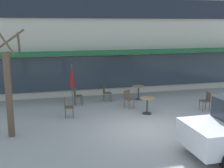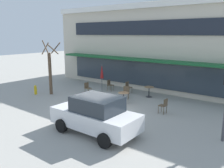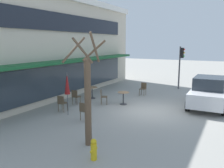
# 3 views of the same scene
# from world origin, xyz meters

# --- Properties ---
(ground_plane) EXTENTS (80.00, 80.00, 0.00)m
(ground_plane) POSITION_xyz_m (0.00, 0.00, 0.00)
(ground_plane) COLOR #9E9B93
(building_facade) EXTENTS (19.52, 9.10, 6.88)m
(building_facade) POSITION_xyz_m (0.00, 9.96, 3.44)
(building_facade) COLOR beige
(building_facade) RESTS_ON ground
(cafe_table_near_wall) EXTENTS (0.70, 0.70, 0.76)m
(cafe_table_near_wall) POSITION_xyz_m (1.11, 4.48, 0.52)
(cafe_table_near_wall) COLOR #333338
(cafe_table_near_wall) RESTS_ON ground
(cafe_table_streetside) EXTENTS (0.70, 0.70, 0.76)m
(cafe_table_streetside) POSITION_xyz_m (0.65, 1.96, 0.52)
(cafe_table_streetside) COLOR #333338
(cafe_table_streetside) RESTS_ON ground
(patio_umbrella_green_folded) EXTENTS (0.28, 0.28, 2.20)m
(patio_umbrella_green_folded) POSITION_xyz_m (-2.61, 3.59, 1.63)
(patio_umbrella_green_folded) COLOR #4C4C51
(patio_umbrella_green_folded) RESTS_ON ground
(cafe_chair_0) EXTENTS (0.44, 0.44, 0.89)m
(cafe_chair_0) POSITION_xyz_m (-2.98, 2.32, 0.53)
(cafe_chair_0) COLOR brown
(cafe_chair_0) RESTS_ON ground
(cafe_chair_1) EXTENTS (0.42, 0.42, 0.89)m
(cafe_chair_1) POSITION_xyz_m (3.60, 1.79, 0.53)
(cafe_chair_1) COLOR brown
(cafe_chair_1) RESTS_ON ground
(cafe_chair_2) EXTENTS (0.40, 0.40, 0.89)m
(cafe_chair_2) POSITION_xyz_m (-0.73, 4.49, 0.53)
(cafe_chair_2) COLOR brown
(cafe_chair_2) RESTS_ON ground
(cafe_chair_3) EXTENTS (0.54, 0.54, 0.89)m
(cafe_chair_3) POSITION_xyz_m (0.08, 3.06, 0.53)
(cafe_chair_3) COLOR brown
(cafe_chair_3) RESTS_ON ground
(cafe_chair_4) EXTENTS (0.43, 0.43, 0.89)m
(cafe_chair_4) POSITION_xyz_m (-2.32, 4.22, 0.53)
(cafe_chair_4) COLOR brown
(cafe_chair_4) RESTS_ON ground
(street_tree) EXTENTS (1.22, 1.14, 4.05)m
(street_tree) POSITION_xyz_m (-5.17, 0.65, 1.85)
(street_tree) COLOR brown
(street_tree) RESTS_ON ground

